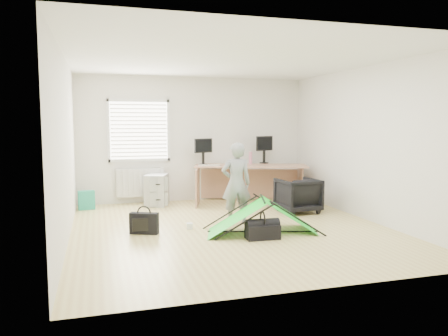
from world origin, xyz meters
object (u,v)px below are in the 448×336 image
object	(u,v)px
thermos	(250,158)
desk	(251,184)
storage_crate	(291,199)
laptop_bag	(144,223)
person	(236,183)
monitor_right	(264,153)
office_chair	(298,195)
filing_cabinet	(157,190)
duffel_bag	(263,232)
kite	(263,216)
monitor_left	(203,155)

from	to	relation	value
thermos	desk	bearing A→B (deg)	-107.69
storage_crate	laptop_bag	size ratio (longest dim) A/B	1.27
desk	person	distance (m)	2.04
monitor_right	office_chair	bearing A→B (deg)	-108.93
filing_cabinet	laptop_bag	world-z (taller)	filing_cabinet
person	storage_crate	size ratio (longest dim) A/B	2.49
laptop_bag	duffel_bag	bearing A→B (deg)	-1.18
storage_crate	laptop_bag	world-z (taller)	laptop_bag
thermos	kite	distance (m)	2.91
desk	kite	distance (m)	2.59
monitor_right	kite	bearing A→B (deg)	-133.86
monitor_right	kite	distance (m)	3.13
filing_cabinet	monitor_right	size ratio (longest dim) A/B	1.40
thermos	laptop_bag	bearing A→B (deg)	-138.21
office_chair	storage_crate	size ratio (longest dim) A/B	1.31
monitor_right	thermos	size ratio (longest dim) A/B	1.73
filing_cabinet	monitor_right	distance (m)	2.52
thermos	office_chair	distance (m)	1.65
filing_cabinet	monitor_left	distance (m)	1.24
monitor_left	monitor_right	distance (m)	1.40
monitor_left	office_chair	distance (m)	2.27
person	duffel_bag	size ratio (longest dim) A/B	2.81
kite	storage_crate	bearing A→B (deg)	70.65
laptop_bag	storage_crate	bearing A→B (deg)	48.37
kite	laptop_bag	bearing A→B (deg)	-176.89
desk	monitor_left	size ratio (longest dim) A/B	5.46
filing_cabinet	person	bearing A→B (deg)	-42.05
person	filing_cabinet	bearing A→B (deg)	-55.27
thermos	filing_cabinet	bearing A→B (deg)	-179.97
monitor_right	laptop_bag	size ratio (longest dim) A/B	1.06
laptop_bag	monitor_right	bearing A→B (deg)	63.57
laptop_bag	duffel_bag	distance (m)	1.83
person	kite	xyz separation A→B (m)	(0.22, -0.68, -0.42)
desk	office_chair	bearing A→B (deg)	-49.45
kite	storage_crate	xyz separation A→B (m)	(1.33, 1.82, -0.11)
filing_cabinet	person	world-z (taller)	person
monitor_right	duffel_bag	xyz separation A→B (m)	(-1.26, -3.18, -0.92)
monitor_left	duffel_bag	distance (m)	3.31
monitor_right	desk	bearing A→B (deg)	-164.89
monitor_right	storage_crate	distance (m)	1.34
monitor_left	thermos	world-z (taller)	monitor_left
monitor_left	storage_crate	bearing A→B (deg)	-52.40
monitor_right	laptop_bag	distance (m)	3.87
desk	filing_cabinet	world-z (taller)	desk
monitor_left	laptop_bag	xyz separation A→B (m)	(-1.52, -2.39, -0.85)
monitor_left	monitor_right	bearing A→B (deg)	-20.63
thermos	kite	size ratio (longest dim) A/B	0.16
office_chair	storage_crate	world-z (taller)	office_chair
desk	thermos	distance (m)	0.59
thermos	storage_crate	bearing A→B (deg)	-58.17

